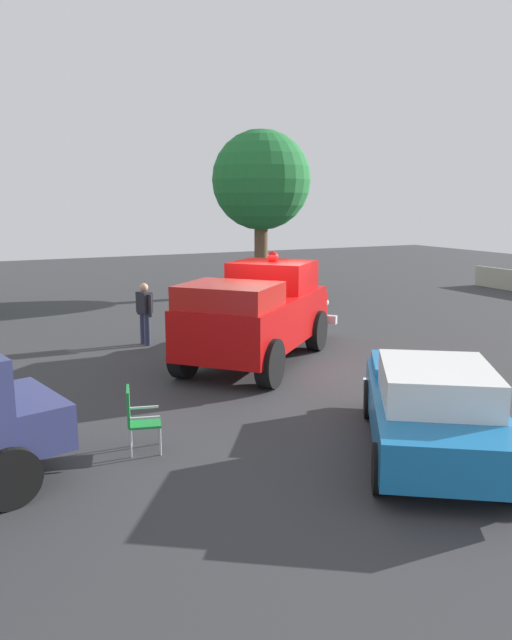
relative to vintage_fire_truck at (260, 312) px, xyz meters
name	(u,v)px	position (x,y,z in m)	size (l,w,h in m)	color
ground_plane	(277,363)	(0.39, 0.28, -1.20)	(60.00, 60.00, 0.00)	#333335
vintage_fire_truck	(260,312)	(0.00, 0.00, 0.00)	(5.61, 5.86, 2.59)	black
classic_hot_rod	(432,405)	(6.08, -0.10, -0.45)	(4.65, 3.97, 1.46)	black
lawn_chair_by_car	(137,415)	(4.08, -4.15, -0.61)	(0.61, 0.61, 1.02)	#B7BABF
spectator_standing	(145,309)	(-2.83, -2.03, -0.23)	(0.64, 0.38, 1.68)	#2D334C
oak_tree_left	(261,181)	(-9.64, 4.89, 3.41)	(4.00, 4.00, 6.65)	brown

